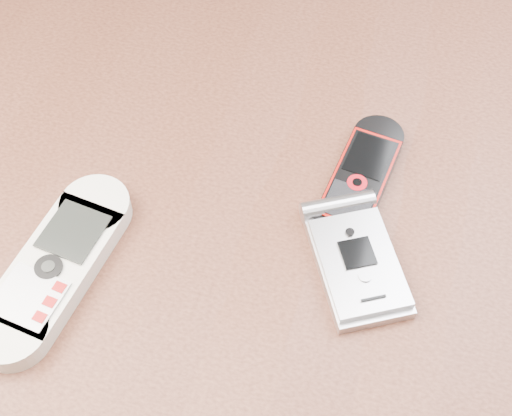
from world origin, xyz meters
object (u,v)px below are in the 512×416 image
object	(u,v)px
nokia_white	(56,266)
motorola_razr	(357,261)
nokia_black_red	(359,180)
table	(251,278)

from	to	relation	value
nokia_white	motorola_razr	distance (m)	0.22
nokia_black_red	nokia_white	bearing A→B (deg)	-137.21
nokia_black_red	motorola_razr	xyz separation A→B (m)	(0.01, -0.08, 0.00)
motorola_razr	nokia_black_red	bearing A→B (deg)	71.11
nokia_white	motorola_razr	size ratio (longest dim) A/B	1.49
table	nokia_white	xyz separation A→B (m)	(-0.12, -0.09, 0.11)
nokia_white	nokia_black_red	distance (m)	0.24
nokia_white	motorola_razr	world-z (taller)	nokia_white
table	motorola_razr	xyz separation A→B (m)	(0.09, -0.03, 0.11)
nokia_black_red	table	bearing A→B (deg)	-138.92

